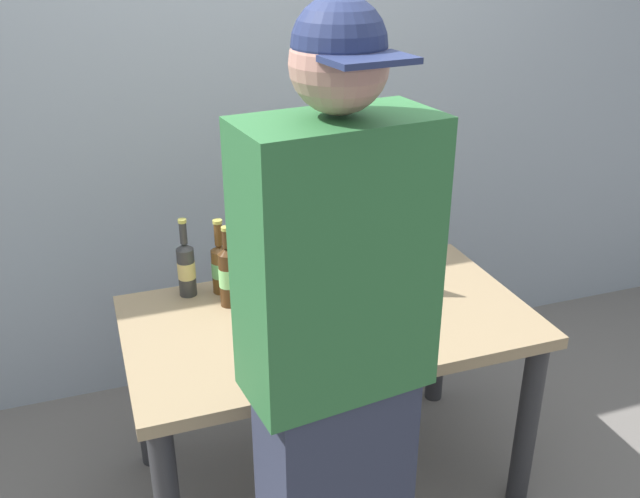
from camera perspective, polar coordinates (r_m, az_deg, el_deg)
ground_plane at (r=2.76m, az=0.65°, el=-18.17°), size 8.00×8.00×0.00m
desk at (r=2.40m, az=0.72°, el=-7.72°), size 1.34×0.76×0.70m
laptop at (r=2.40m, az=3.92°, el=-3.43°), size 0.44×0.45×0.21m
beer_bottle_amber at (r=2.37m, az=-7.49°, el=-2.10°), size 0.06×0.06×0.29m
beer_bottle_dark at (r=2.47m, az=-8.12°, el=-1.36°), size 0.06×0.06×0.27m
beer_bottle_green at (r=2.46m, az=-10.84°, el=-1.46°), size 0.06×0.06×0.29m
person_figure at (r=1.72m, az=1.28°, el=-10.10°), size 0.46×0.32×1.77m
back_wall at (r=2.94m, az=-5.39°, el=13.28°), size 6.00×0.10×2.60m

